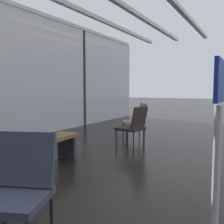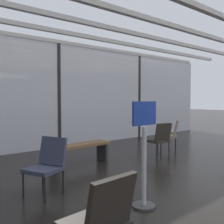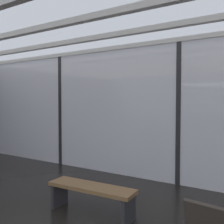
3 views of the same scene
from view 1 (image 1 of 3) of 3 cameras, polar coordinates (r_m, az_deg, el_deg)
The scene contains 6 objects.
window_mullion_2 at distance 8.55m, azimuth -6.47°, elevation 7.50°, with size 0.10×0.12×3.13m, color black.
lounge_chair_0 at distance 5.21m, azimuth 4.99°, elevation -2.81°, with size 0.55×0.58×0.87m.
lounge_chair_1 at distance 6.24m, azimuth 5.61°, elevation -1.48°, with size 0.70×0.71×0.87m.
lounge_chair_2 at distance 2.15m, azimuth -20.27°, elevation -14.84°, with size 0.66×0.64×0.87m.
waiting_bench at distance 3.95m, azimuth -16.04°, elevation -7.50°, with size 1.52×0.48×0.47m.
info_sign at distance 2.13m, azimuth 22.54°, elevation -9.90°, with size 0.44×0.32×1.44m.
Camera 1 is at (-3.44, 0.22, 1.22)m, focal length 40.55 mm.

